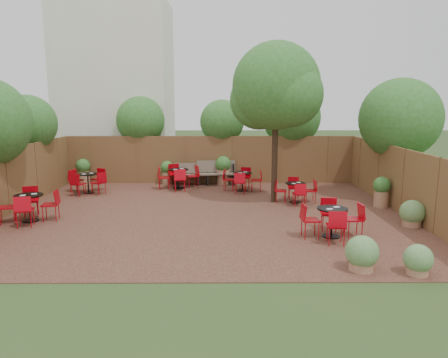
{
  "coord_description": "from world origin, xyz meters",
  "views": [
    {
      "loc": [
        0.48,
        -12.37,
        3.35
      ],
      "look_at": [
        0.56,
        0.5,
        1.0
      ],
      "focal_mm": 33.44,
      "sensor_mm": 36.0,
      "label": 1
    }
  ],
  "objects": [
    {
      "name": "courtyard_paving",
      "position": [
        0.0,
        0.0,
        0.01
      ],
      "size": [
        12.0,
        10.0,
        0.02
      ],
      "primitive_type": "cube",
      "color": "#391D17",
      "rests_on": "ground"
    },
    {
      "name": "park_bench_left",
      "position": [
        -0.76,
        4.62,
        0.48
      ],
      "size": [
        1.47,
        0.58,
        0.89
      ],
      "rotation": [
        0.0,
        0.0,
        0.08
      ],
      "color": "brown",
      "rests_on": "courtyard_paving"
    },
    {
      "name": "overhang_foliage",
      "position": [
        -1.36,
        2.05,
        2.75
      ],
      "size": [
        15.99,
        10.87,
        2.76
      ],
      "color": "#2C6621",
      "rests_on": "ground"
    },
    {
      "name": "bistro_tables",
      "position": [
        -0.8,
        1.35,
        0.45
      ],
      "size": [
        9.84,
        7.68,
        0.89
      ],
      "color": "black",
      "rests_on": "courtyard_paving"
    },
    {
      "name": "fence_left",
      "position": [
        -6.0,
        0.0,
        1.0
      ],
      "size": [
        0.08,
        10.0,
        2.0
      ],
      "primitive_type": "cube",
      "color": "brown",
      "rests_on": "ground"
    },
    {
      "name": "fence_back",
      "position": [
        0.0,
        5.0,
        1.0
      ],
      "size": [
        12.0,
        0.08,
        2.0
      ],
      "primitive_type": "cube",
      "color": "brown",
      "rests_on": "ground"
    },
    {
      "name": "low_shrubs",
      "position": [
        4.48,
        -3.28,
        0.35
      ],
      "size": [
        3.07,
        3.91,
        0.73
      ],
      "color": "#9C6C4E",
      "rests_on": "courtyard_paving"
    },
    {
      "name": "neighbour_building",
      "position": [
        -4.5,
        8.0,
        4.0
      ],
      "size": [
        5.0,
        4.0,
        8.0
      ],
      "primitive_type": "cube",
      "color": "silver",
      "rests_on": "ground"
    },
    {
      "name": "fence_right",
      "position": [
        6.0,
        0.0,
        1.0
      ],
      "size": [
        0.08,
        10.0,
        2.0
      ],
      "primitive_type": "cube",
      "color": "brown",
      "rests_on": "ground"
    },
    {
      "name": "park_bench_right",
      "position": [
        0.25,
        4.63,
        0.53
      ],
      "size": [
        1.64,
        0.68,
        0.99
      ],
      "rotation": [
        0.0,
        0.0,
        0.1
      ],
      "color": "brown",
      "rests_on": "courtyard_paving"
    },
    {
      "name": "ground",
      "position": [
        0.0,
        0.0,
        0.0
      ],
      "size": [
        80.0,
        80.0,
        0.0
      ],
      "primitive_type": "plane",
      "color": "#354F23",
      "rests_on": "ground"
    },
    {
      "name": "planters",
      "position": [
        -0.34,
        3.87,
        0.6
      ],
      "size": [
        11.46,
        4.52,
        1.17
      ],
      "color": "#9C6C4E",
      "rests_on": "courtyard_paving"
    },
    {
      "name": "courtyard_tree",
      "position": [
        2.26,
        1.55,
        3.74
      ],
      "size": [
        2.96,
        2.89,
        5.32
      ],
      "rotation": [
        0.0,
        0.0,
        -0.24
      ],
      "color": "black",
      "rests_on": "courtyard_paving"
    }
  ]
}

